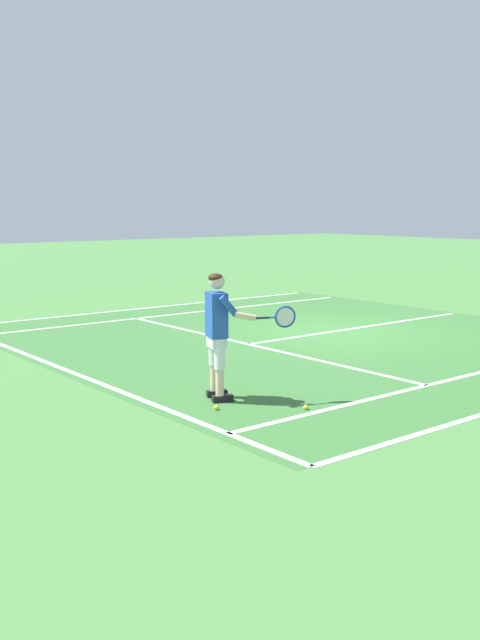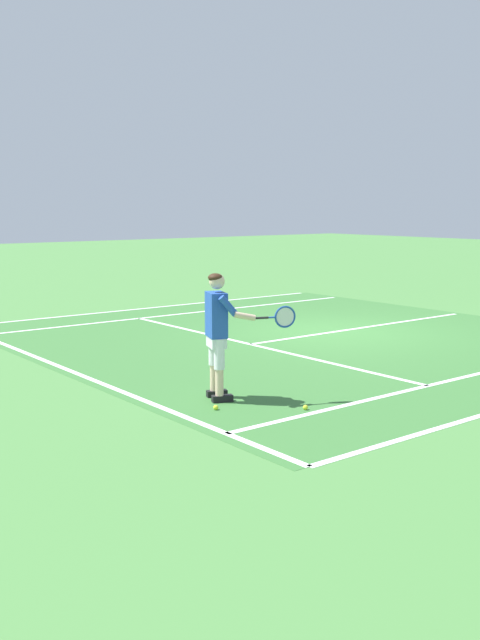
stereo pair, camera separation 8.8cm
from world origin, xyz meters
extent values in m
plane|color=#477F3D|center=(0.00, 0.00, 0.00)|extent=(80.00, 80.00, 0.00)
cube|color=#387033|center=(0.00, -0.91, 0.00)|extent=(10.98, 10.47, 0.00)
cube|color=white|center=(0.00, -5.95, 0.00)|extent=(10.98, 0.10, 0.01)
cube|color=white|center=(0.00, -2.27, 0.00)|extent=(8.23, 0.10, 0.01)
cube|color=white|center=(0.00, 0.93, 0.00)|extent=(0.10, 6.40, 0.01)
cube|color=white|center=(-4.12, -0.91, 0.00)|extent=(0.10, 10.07, 0.01)
cube|color=white|center=(-5.49, -0.91, 0.00)|extent=(0.10, 10.07, 0.01)
cube|color=black|center=(2.71, -5.05, 0.04)|extent=(0.20, 0.30, 0.09)
cube|color=black|center=(2.97, -5.15, 0.04)|extent=(0.20, 0.30, 0.09)
cylinder|color=beige|center=(2.69, -5.09, 0.27)|extent=(0.11, 0.11, 0.36)
cylinder|color=silver|center=(2.69, -5.09, 0.66)|extent=(0.14, 0.14, 0.41)
cylinder|color=beige|center=(2.95, -5.19, 0.27)|extent=(0.11, 0.11, 0.36)
cylinder|color=silver|center=(2.95, -5.19, 0.66)|extent=(0.14, 0.14, 0.41)
cube|color=silver|center=(2.82, -5.14, 0.82)|extent=(0.39, 0.31, 0.20)
cube|color=#234CAD|center=(2.82, -5.14, 1.16)|extent=(0.43, 0.34, 0.60)
cylinder|color=beige|center=(2.60, -5.05, 1.11)|extent=(0.09, 0.09, 0.62)
cylinder|color=#234CAD|center=(3.10, -5.15, 1.31)|extent=(0.18, 0.28, 0.29)
cylinder|color=beige|center=(3.22, -4.97, 1.17)|extent=(0.18, 0.30, 0.14)
sphere|color=beige|center=(2.83, -5.13, 1.60)|extent=(0.21, 0.21, 0.21)
ellipsoid|color=#382314|center=(2.82, -5.15, 1.66)|extent=(0.26, 0.26, 0.12)
cylinder|color=#232326|center=(3.31, -4.77, 1.14)|extent=(0.10, 0.20, 0.03)
cylinder|color=#1E479E|center=(3.36, -4.63, 1.14)|extent=(0.06, 0.10, 0.02)
torus|color=#1E479E|center=(3.43, -4.46, 1.14)|extent=(0.13, 0.29, 0.30)
cylinder|color=silver|center=(3.43, -4.46, 1.14)|extent=(0.10, 0.23, 0.25)
sphere|color=#CCE02D|center=(3.94, -4.55, 0.03)|extent=(0.07, 0.07, 0.07)
sphere|color=#CCE02D|center=(3.24, -5.45, 0.03)|extent=(0.07, 0.07, 0.07)
camera|label=1|loc=(10.52, -10.89, 2.58)|focal=41.08mm
camera|label=2|loc=(10.58, -10.82, 2.58)|focal=41.08mm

